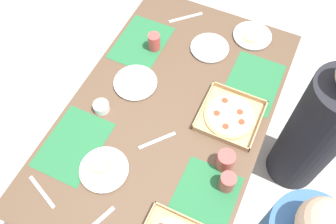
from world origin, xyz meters
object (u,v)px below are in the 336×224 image
at_px(cup_clear_left, 225,161).
at_px(cup_clear_right, 154,42).
at_px(plate_far_right, 135,83).
at_px(cup_spare, 227,182).
at_px(diner_left_seat, 316,132).
at_px(plate_near_left, 104,169).
at_px(plate_far_left, 210,48).
at_px(plate_near_right, 252,36).
at_px(condiment_bowl, 101,107).
at_px(pizza_box_corner_right, 230,116).

height_order(cup_clear_left, cup_clear_right, same).
height_order(plate_far_right, cup_clear_right, cup_clear_right).
bearing_deg(cup_spare, diner_left_seat, 149.69).
xyz_separation_m(cup_clear_right, diner_left_seat, (-0.00, 0.98, -0.27)).
relative_size(plate_near_left, plate_far_left, 1.05).
height_order(plate_near_right, cup_spare, cup_spare).
bearing_deg(cup_clear_left, condiment_bowl, -92.08).
relative_size(plate_far_right, diner_left_seat, 0.20).
height_order(pizza_box_corner_right, cup_spare, cup_spare).
bearing_deg(plate_near_left, cup_clear_left, 117.50).
bearing_deg(plate_far_right, plate_far_left, 145.54).
bearing_deg(cup_spare, plate_far_right, -117.57).
bearing_deg(plate_far_left, cup_clear_left, 27.02).
bearing_deg(cup_clear_right, plate_far_left, 113.55).
bearing_deg(plate_near_left, plate_far_left, 168.93).
bearing_deg(diner_left_seat, cup_clear_right, -89.71).
height_order(cup_spare, diner_left_seat, diner_left_seat).
distance_m(plate_far_left, cup_spare, 0.79).
bearing_deg(condiment_bowl, plate_far_left, 150.02).
bearing_deg(cup_clear_right, pizza_box_corner_right, 65.45).
distance_m(cup_clear_left, cup_clear_right, 0.78).
bearing_deg(pizza_box_corner_right, plate_far_right, -88.09).
bearing_deg(plate_near_left, diner_left_seat, 130.78).
bearing_deg(diner_left_seat, plate_far_left, -99.53).
distance_m(plate_near_left, condiment_bowl, 0.33).
height_order(plate_far_left, condiment_bowl, condiment_bowl).
xyz_separation_m(pizza_box_corner_right, plate_near_right, (-0.55, -0.07, -0.00)).
distance_m(pizza_box_corner_right, cup_clear_left, 0.26).
relative_size(plate_far_left, cup_clear_left, 2.12).
xyz_separation_m(pizza_box_corner_right, plate_far_right, (0.02, -0.52, -0.00)).
height_order(plate_near_right, cup_clear_right, cup_clear_right).
distance_m(plate_near_left, diner_left_seat, 1.18).
distance_m(cup_clear_left, diner_left_seat, 0.69).
xyz_separation_m(cup_clear_left, cup_clear_right, (-0.50, -0.60, -0.00)).
bearing_deg(pizza_box_corner_right, plate_near_right, -173.10).
xyz_separation_m(plate_far_right, cup_clear_right, (-0.26, -0.02, 0.04)).
distance_m(plate_far_right, cup_clear_left, 0.63).
height_order(condiment_bowl, diner_left_seat, diner_left_seat).
distance_m(plate_near_left, cup_clear_right, 0.76).
relative_size(pizza_box_corner_right, condiment_bowl, 3.72).
bearing_deg(plate_far_right, pizza_box_corner_right, 91.91).
bearing_deg(plate_near_right, pizza_box_corner_right, 6.90).
xyz_separation_m(cup_clear_left, condiment_bowl, (-0.02, -0.66, -0.03)).
bearing_deg(pizza_box_corner_right, condiment_bowl, -69.13).
height_order(plate_near_left, plate_far_right, plate_near_left).
distance_m(plate_far_left, plate_far_right, 0.47).
distance_m(plate_far_left, condiment_bowl, 0.69).
bearing_deg(cup_clear_right, cup_clear_left, 50.33).
relative_size(plate_far_left, cup_spare, 2.17).
xyz_separation_m(plate_far_right, diner_left_seat, (-0.27, 0.97, -0.23)).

